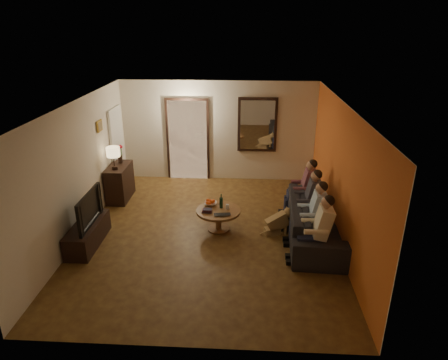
# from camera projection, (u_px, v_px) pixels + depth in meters

# --- Properties ---
(floor) EXTENTS (5.00, 6.00, 0.01)m
(floor) POSITION_uv_depth(u_px,v_px,m) (208.00, 233.00, 8.03)
(floor) COLOR #472913
(floor) RESTS_ON ground
(ceiling) EXTENTS (5.00, 6.00, 0.01)m
(ceiling) POSITION_uv_depth(u_px,v_px,m) (206.00, 105.00, 7.05)
(ceiling) COLOR white
(ceiling) RESTS_ON back_wall
(back_wall) EXTENTS (5.00, 0.02, 2.60)m
(back_wall) POSITION_uv_depth(u_px,v_px,m) (218.00, 132.00, 10.31)
(back_wall) COLOR beige
(back_wall) RESTS_ON floor
(front_wall) EXTENTS (5.00, 0.02, 2.60)m
(front_wall) POSITION_uv_depth(u_px,v_px,m) (183.00, 264.00, 4.77)
(front_wall) COLOR beige
(front_wall) RESTS_ON floor
(left_wall) EXTENTS (0.02, 6.00, 2.60)m
(left_wall) POSITION_uv_depth(u_px,v_px,m) (78.00, 171.00, 7.67)
(left_wall) COLOR beige
(left_wall) RESTS_ON floor
(right_wall) EXTENTS (0.02, 6.00, 2.60)m
(right_wall) POSITION_uv_depth(u_px,v_px,m) (341.00, 176.00, 7.41)
(right_wall) COLOR beige
(right_wall) RESTS_ON floor
(orange_accent) EXTENTS (0.01, 6.00, 2.60)m
(orange_accent) POSITION_uv_depth(u_px,v_px,m) (341.00, 176.00, 7.41)
(orange_accent) COLOR #DD5B25
(orange_accent) RESTS_ON right_wall
(kitchen_doorway) EXTENTS (1.00, 0.06, 2.10)m
(kitchen_doorway) POSITION_uv_depth(u_px,v_px,m) (188.00, 141.00, 10.43)
(kitchen_doorway) COLOR #FFE0A5
(kitchen_doorway) RESTS_ON floor
(door_trim) EXTENTS (1.12, 0.04, 2.22)m
(door_trim) POSITION_uv_depth(u_px,v_px,m) (188.00, 141.00, 10.42)
(door_trim) COLOR black
(door_trim) RESTS_ON floor
(fridge_glimpse) EXTENTS (0.45, 0.03, 1.70)m
(fridge_glimpse) POSITION_uv_depth(u_px,v_px,m) (198.00, 146.00, 10.48)
(fridge_glimpse) COLOR silver
(fridge_glimpse) RESTS_ON floor
(mirror_frame) EXTENTS (1.00, 0.05, 1.40)m
(mirror_frame) POSITION_uv_depth(u_px,v_px,m) (257.00, 125.00, 10.15)
(mirror_frame) COLOR black
(mirror_frame) RESTS_ON back_wall
(mirror_glass) EXTENTS (0.86, 0.02, 1.26)m
(mirror_glass) POSITION_uv_depth(u_px,v_px,m) (257.00, 125.00, 10.12)
(mirror_glass) COLOR white
(mirror_glass) RESTS_ON back_wall
(white_door) EXTENTS (0.06, 0.85, 2.04)m
(white_door) POSITION_uv_depth(u_px,v_px,m) (118.00, 148.00, 9.90)
(white_door) COLOR white
(white_door) RESTS_ON floor
(framed_art) EXTENTS (0.03, 0.28, 0.24)m
(framed_art) POSITION_uv_depth(u_px,v_px,m) (100.00, 126.00, 8.66)
(framed_art) COLOR #B28C33
(framed_art) RESTS_ON left_wall
(art_canvas) EXTENTS (0.01, 0.22, 0.18)m
(art_canvas) POSITION_uv_depth(u_px,v_px,m) (100.00, 126.00, 8.66)
(art_canvas) COLOR brown
(art_canvas) RESTS_ON left_wall
(dresser) EXTENTS (0.45, 0.93, 0.83)m
(dresser) POSITION_uv_depth(u_px,v_px,m) (120.00, 182.00, 9.44)
(dresser) COLOR black
(dresser) RESTS_ON floor
(table_lamp) EXTENTS (0.30, 0.30, 0.54)m
(table_lamp) POSITION_uv_depth(u_px,v_px,m) (114.00, 158.00, 8.98)
(table_lamp) COLOR beige
(table_lamp) RESTS_ON dresser
(flower_vase) EXTENTS (0.14, 0.14, 0.44)m
(flower_vase) POSITION_uv_depth(u_px,v_px,m) (120.00, 154.00, 9.41)
(flower_vase) COLOR red
(flower_vase) RESTS_ON dresser
(tv_stand) EXTENTS (0.45, 1.32, 0.44)m
(tv_stand) POSITION_uv_depth(u_px,v_px,m) (88.00, 234.00, 7.58)
(tv_stand) COLOR black
(tv_stand) RESTS_ON floor
(tv) EXTENTS (1.10, 0.14, 0.63)m
(tv) POSITION_uv_depth(u_px,v_px,m) (84.00, 209.00, 7.38)
(tv) COLOR black
(tv) RESTS_ON tv_stand
(sofa) EXTENTS (2.58, 1.13, 0.74)m
(sofa) POSITION_uv_depth(u_px,v_px,m) (315.00, 220.00, 7.78)
(sofa) COLOR black
(sofa) RESTS_ON floor
(person_a) EXTENTS (0.60, 0.40, 1.20)m
(person_a) POSITION_uv_depth(u_px,v_px,m) (318.00, 233.00, 6.87)
(person_a) COLOR tan
(person_a) RESTS_ON sofa
(person_b) EXTENTS (0.60, 0.40, 1.20)m
(person_b) POSITION_uv_depth(u_px,v_px,m) (313.00, 216.00, 7.42)
(person_b) COLOR tan
(person_b) RESTS_ON sofa
(person_c) EXTENTS (0.60, 0.40, 1.20)m
(person_c) POSITION_uv_depth(u_px,v_px,m) (309.00, 203.00, 7.98)
(person_c) COLOR tan
(person_c) RESTS_ON sofa
(person_d) EXTENTS (0.60, 0.40, 1.20)m
(person_d) POSITION_uv_depth(u_px,v_px,m) (305.00, 191.00, 8.53)
(person_d) COLOR tan
(person_d) RESTS_ON sofa
(dog) EXTENTS (0.61, 0.40, 0.56)m
(dog) POSITION_uv_depth(u_px,v_px,m) (278.00, 221.00, 7.93)
(dog) COLOR #A8874D
(dog) RESTS_ON floor
(coffee_table) EXTENTS (0.99, 0.99, 0.45)m
(coffee_table) POSITION_uv_depth(u_px,v_px,m) (218.00, 220.00, 8.10)
(coffee_table) COLOR brown
(coffee_table) RESTS_ON floor
(bowl) EXTENTS (0.26, 0.26, 0.06)m
(bowl) POSITION_uv_depth(u_px,v_px,m) (210.00, 203.00, 8.21)
(bowl) COLOR white
(bowl) RESTS_ON coffee_table
(oranges) EXTENTS (0.20, 0.20, 0.08)m
(oranges) POSITION_uv_depth(u_px,v_px,m) (210.00, 200.00, 8.19)
(oranges) COLOR #FF5715
(oranges) RESTS_ON bowl
(wine_bottle) EXTENTS (0.07, 0.07, 0.31)m
(wine_bottle) POSITION_uv_depth(u_px,v_px,m) (221.00, 201.00, 8.04)
(wine_bottle) COLOR black
(wine_bottle) RESTS_ON coffee_table
(wine_glass) EXTENTS (0.06, 0.06, 0.10)m
(wine_glass) POSITION_uv_depth(u_px,v_px,m) (227.00, 207.00, 8.03)
(wine_glass) COLOR silver
(wine_glass) RESTS_ON coffee_table
(book_stack) EXTENTS (0.20, 0.15, 0.07)m
(book_stack) POSITION_uv_depth(u_px,v_px,m) (207.00, 210.00, 7.92)
(book_stack) COLOR black
(book_stack) RESTS_ON coffee_table
(laptop) EXTENTS (0.36, 0.26, 0.03)m
(laptop) POSITION_uv_depth(u_px,v_px,m) (222.00, 216.00, 7.74)
(laptop) COLOR black
(laptop) RESTS_ON coffee_table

